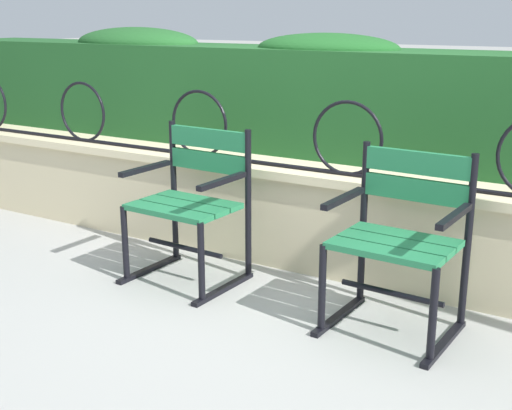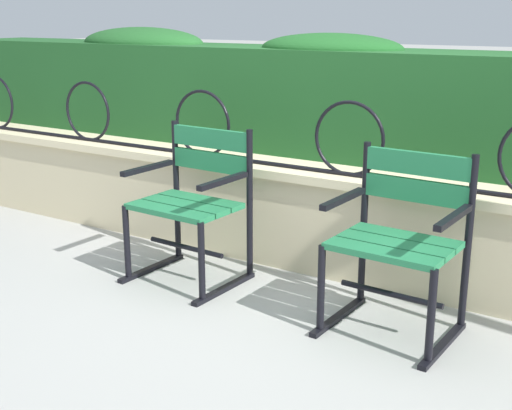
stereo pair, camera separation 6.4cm
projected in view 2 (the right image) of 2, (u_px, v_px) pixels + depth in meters
ground_plane at (249, 311)px, 3.48m from camera, size 60.00×60.00×0.00m
stone_wall at (320, 218)px, 4.02m from camera, size 7.08×0.41×0.60m
iron_arch_fence at (277, 136)px, 3.97m from camera, size 6.54×0.02×0.42m
hedge_row at (355, 97)px, 4.25m from camera, size 6.93×0.61×0.77m
park_chair_left at (194, 199)px, 3.82m from camera, size 0.61×0.55×0.86m
park_chair_right at (400, 237)px, 3.18m from camera, size 0.60×0.54×0.86m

